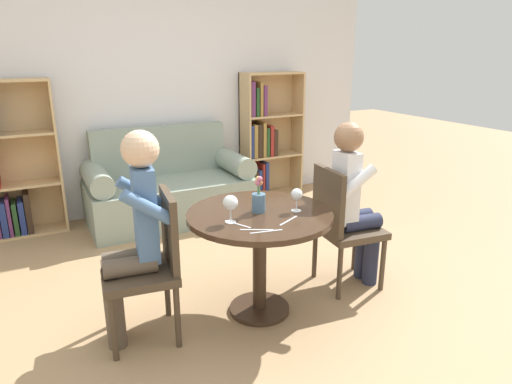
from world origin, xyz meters
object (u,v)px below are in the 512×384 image
object	(u,v)px
person_left	(133,233)
person_right	(354,201)
wine_glass_left	(230,204)
bookshelf_right	(264,138)
wine_glass_right	(297,195)
couch	(169,189)
chair_right	(341,223)
flower_vase	(259,198)
chair_left	(151,260)
bookshelf_left	(7,167)

from	to	relation	value
person_left	person_right	distance (m)	1.55
person_right	wine_glass_left	distance (m)	1.03
bookshelf_right	wine_glass_right	world-z (taller)	bookshelf_right
bookshelf_right	wine_glass_right	bearing A→B (deg)	-113.74
couch	chair_right	world-z (taller)	couch
chair_right	wine_glass_right	world-z (taller)	chair_right
couch	bookshelf_right	size ratio (longest dim) A/B	1.13
couch	flower_vase	distance (m)	2.03
chair_left	person_left	xyz separation A→B (m)	(-0.09, 0.02, 0.19)
wine_glass_right	flower_vase	bearing A→B (deg)	155.48
person_left	wine_glass_right	world-z (taller)	person_left
bookshelf_left	wine_glass_right	size ratio (longest dim) A/B	9.67
bookshelf_right	person_right	bearing A→B (deg)	-101.93
chair_right	wine_glass_right	distance (m)	0.58
bookshelf_right	wine_glass_left	world-z (taller)	bookshelf_right
couch	bookshelf_right	bearing A→B (deg)	12.00
wine_glass_left	wine_glass_right	xyz separation A→B (m)	(0.45, -0.01, -0.01)
person_left	person_right	bearing A→B (deg)	95.13
couch	bookshelf_right	distance (m)	1.33
chair_left	chair_right	bearing A→B (deg)	96.28
couch	flower_vase	world-z (taller)	flower_vase
bookshelf_right	chair_right	size ratio (longest dim) A/B	1.59
chair_left	person_left	world-z (taller)	person_left
couch	chair_right	size ratio (longest dim) A/B	1.79
bookshelf_right	flower_vase	world-z (taller)	bookshelf_right
chair_left	flower_vase	size ratio (longest dim) A/B	3.83
chair_right	person_right	bearing A→B (deg)	-93.95
couch	wine_glass_left	world-z (taller)	couch
person_left	wine_glass_right	size ratio (longest dim) A/B	8.53
couch	bookshelf_left	size ratio (longest dim) A/B	1.13
bookshelf_left	person_left	distance (m)	2.26
bookshelf_right	person_right	world-z (taller)	bookshelf_right
bookshelf_right	flower_vase	xyz separation A→B (m)	(-1.24, -2.23, 0.11)
flower_vase	bookshelf_left	bearing A→B (deg)	122.49
person_left	wine_glass_right	bearing A→B (deg)	87.56
flower_vase	couch	bearing A→B (deg)	90.09
chair_left	bookshelf_right	bearing A→B (deg)	145.73
chair_right	couch	bearing A→B (deg)	25.44
bookshelf_left	wine_glass_left	size ratio (longest dim) A/B	8.55
bookshelf_left	couch	bearing A→B (deg)	-10.55
person_right	person_left	bearing A→B (deg)	93.87
person_left	person_right	size ratio (longest dim) A/B	1.04
person_right	flower_vase	bearing A→B (deg)	96.98
chair_left	chair_right	size ratio (longest dim) A/B	1.00
flower_vase	person_right	bearing A→B (deg)	1.01
bookshelf_left	wine_glass_left	world-z (taller)	bookshelf_left
chair_left	wine_glass_left	xyz separation A→B (m)	(0.45, -0.14, 0.32)
bookshelf_left	bookshelf_right	world-z (taller)	same
chair_right	person_left	xyz separation A→B (m)	(-1.46, 0.04, 0.19)
bookshelf_left	chair_right	xyz separation A→B (m)	(2.10, -2.20, -0.16)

